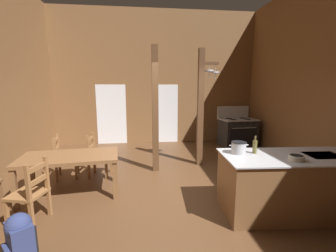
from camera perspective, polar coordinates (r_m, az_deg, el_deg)
ground_plane at (r=4.39m, az=0.64°, el=-17.54°), size 7.70×8.93×0.10m
wall_back at (r=8.02m, az=-3.10°, el=11.96°), size 7.70×0.14×4.53m
glazed_door_back_left at (r=8.05m, az=-14.10°, el=2.82°), size 1.00×0.01×2.05m
glazed_panel_back_right at (r=8.02m, az=-0.52°, el=3.10°), size 0.84×0.01×2.05m
kitchen_island at (r=4.13m, az=28.69°, el=-12.79°), size 2.21×1.09×0.93m
stove_range at (r=7.84m, az=17.12°, el=-1.52°), size 1.21×0.91×1.32m
support_post_with_pot_rack at (r=5.66m, az=8.40°, el=5.29°), size 0.51×0.21×2.88m
support_post_center at (r=5.18m, az=-3.25°, el=3.98°), size 0.14×0.14×2.88m
dining_table at (r=4.53m, az=-23.50°, el=-7.90°), size 1.79×1.08×0.74m
ladderback_chair_near_window at (r=5.45m, az=-24.75°, el=-7.23°), size 0.51×0.51×0.95m
ladderback_chair_by_post at (r=5.31m, az=-17.43°, el=-7.21°), size 0.49×0.49×0.95m
ladderback_chair_at_table_end at (r=3.95m, az=-31.42°, el=-14.24°), size 0.53×0.53×0.95m
backpack at (r=3.25m, az=-33.40°, el=-22.46°), size 0.39×0.39×0.60m
stockpot_on_counter at (r=3.73m, az=17.45°, el=-5.26°), size 0.31×0.23×0.19m
mixing_bowl_on_counter at (r=3.73m, az=29.71°, el=-7.00°), size 0.21×0.21×0.08m
bottle_tall_on_counter at (r=3.82m, az=21.10°, el=-4.85°), size 0.07×0.07×0.28m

